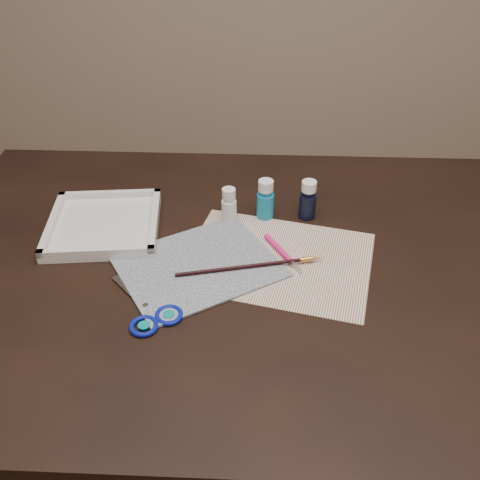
{
  "coord_description": "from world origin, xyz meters",
  "views": [
    {
      "loc": [
        0.04,
        -0.82,
        1.4
      ],
      "look_at": [
        0.0,
        0.0,
        0.8
      ],
      "focal_mm": 40.0,
      "sensor_mm": 36.0,
      "label": 1
    }
  ],
  "objects_px": {
    "paint_bottle_navy": "(308,200)",
    "palette_tray": "(104,223)",
    "paint_bottle_cyan": "(265,199)",
    "canvas": "(198,266)",
    "paint_bottle_white": "(229,205)",
    "paper": "(277,260)",
    "scissors": "(138,302)"
  },
  "relations": [
    {
      "from": "paint_bottle_navy",
      "to": "palette_tray",
      "type": "xyz_separation_m",
      "value": [
        -0.43,
        -0.06,
        -0.03
      ]
    },
    {
      "from": "paint_bottle_cyan",
      "to": "canvas",
      "type": "bearing_deg",
      "value": -125.24
    },
    {
      "from": "paint_bottle_white",
      "to": "scissors",
      "type": "bearing_deg",
      "value": -118.5
    },
    {
      "from": "canvas",
      "to": "palette_tray",
      "type": "relative_size",
      "value": 1.26
    },
    {
      "from": "paper",
      "to": "paint_bottle_white",
      "type": "height_order",
      "value": "paint_bottle_white"
    },
    {
      "from": "paint_bottle_cyan",
      "to": "paint_bottle_navy",
      "type": "relative_size",
      "value": 1.02
    },
    {
      "from": "canvas",
      "to": "paint_bottle_cyan",
      "type": "bearing_deg",
      "value": 54.76
    },
    {
      "from": "paper",
      "to": "paint_bottle_navy",
      "type": "bearing_deg",
      "value": 67.07
    },
    {
      "from": "canvas",
      "to": "paint_bottle_navy",
      "type": "bearing_deg",
      "value": 40.12
    },
    {
      "from": "paint_bottle_white",
      "to": "palette_tray",
      "type": "distance_m",
      "value": 0.27
    },
    {
      "from": "paint_bottle_navy",
      "to": "canvas",
      "type": "bearing_deg",
      "value": -139.88
    },
    {
      "from": "canvas",
      "to": "paint_bottle_cyan",
      "type": "height_order",
      "value": "paint_bottle_cyan"
    },
    {
      "from": "paint_bottle_cyan",
      "to": "palette_tray",
      "type": "xyz_separation_m",
      "value": [
        -0.34,
        -0.06,
        -0.03
      ]
    },
    {
      "from": "paint_bottle_cyan",
      "to": "scissors",
      "type": "bearing_deg",
      "value": -127.83
    },
    {
      "from": "canvas",
      "to": "paint_bottle_navy",
      "type": "distance_m",
      "value": 0.29
    },
    {
      "from": "paint_bottle_white",
      "to": "paint_bottle_navy",
      "type": "xyz_separation_m",
      "value": [
        0.17,
        0.02,
        0.0
      ]
    },
    {
      "from": "canvas",
      "to": "palette_tray",
      "type": "xyz_separation_m",
      "value": [
        -0.21,
        0.12,
        0.01
      ]
    },
    {
      "from": "paint_bottle_navy",
      "to": "palette_tray",
      "type": "distance_m",
      "value": 0.44
    },
    {
      "from": "paper",
      "to": "paint_bottle_cyan",
      "type": "relative_size",
      "value": 3.97
    },
    {
      "from": "paper",
      "to": "paint_bottle_white",
      "type": "xyz_separation_m",
      "value": [
        -0.1,
        0.13,
        0.04
      ]
    },
    {
      "from": "paper",
      "to": "palette_tray",
      "type": "distance_m",
      "value": 0.38
    },
    {
      "from": "paper",
      "to": "paint_bottle_cyan",
      "type": "distance_m",
      "value": 0.16
    },
    {
      "from": "scissors",
      "to": "palette_tray",
      "type": "xyz_separation_m",
      "value": [
        -0.12,
        0.23,
        0.01
      ]
    },
    {
      "from": "paint_bottle_white",
      "to": "scissors",
      "type": "distance_m",
      "value": 0.31
    },
    {
      "from": "paint_bottle_navy",
      "to": "palette_tray",
      "type": "relative_size",
      "value": 0.39
    },
    {
      "from": "paper",
      "to": "palette_tray",
      "type": "xyz_separation_m",
      "value": [
        -0.36,
        0.09,
        0.01
      ]
    },
    {
      "from": "canvas",
      "to": "scissors",
      "type": "bearing_deg",
      "value": -131.8
    },
    {
      "from": "paint_bottle_white",
      "to": "paint_bottle_cyan",
      "type": "height_order",
      "value": "paint_bottle_cyan"
    },
    {
      "from": "paint_bottle_navy",
      "to": "palette_tray",
      "type": "height_order",
      "value": "paint_bottle_navy"
    },
    {
      "from": "paint_bottle_cyan",
      "to": "scissors",
      "type": "relative_size",
      "value": 0.47
    },
    {
      "from": "scissors",
      "to": "paint_bottle_white",
      "type": "bearing_deg",
      "value": -71.56
    },
    {
      "from": "paper",
      "to": "scissors",
      "type": "height_order",
      "value": "scissors"
    }
  ]
}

